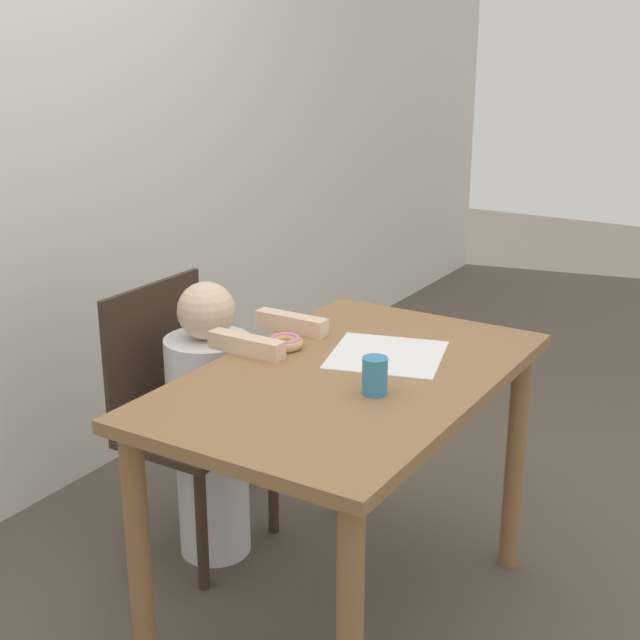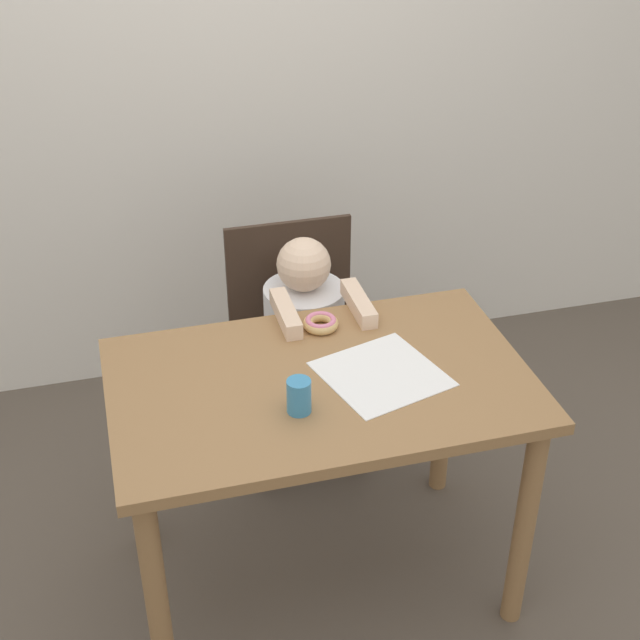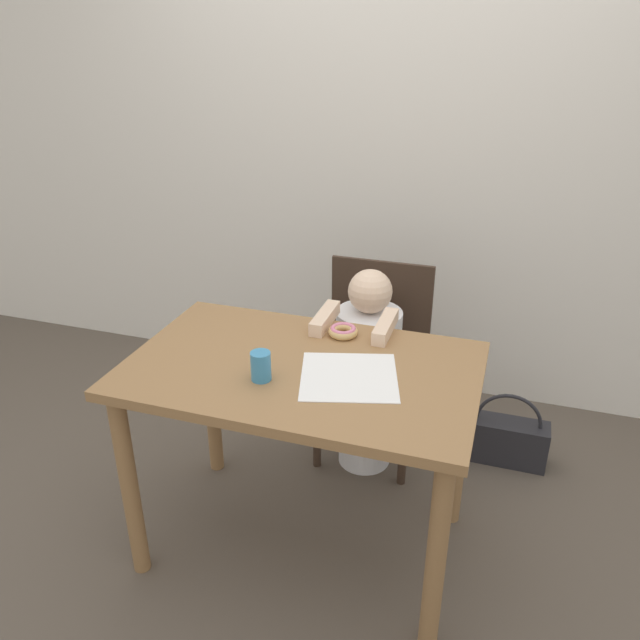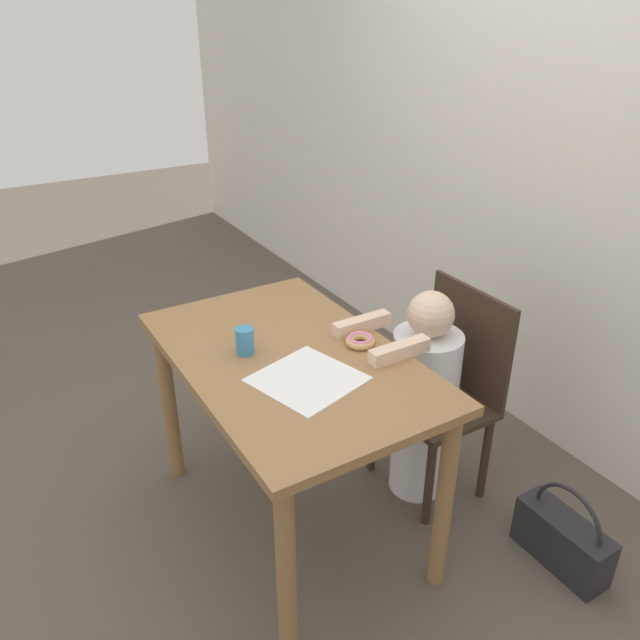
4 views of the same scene
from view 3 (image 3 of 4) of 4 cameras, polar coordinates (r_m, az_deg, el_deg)
name	(u,v)px [view 3 (image 3 of 4)]	position (r m, az deg, el deg)	size (l,w,h in m)	color
ground_plane	(304,541)	(2.53, -1.45, -19.55)	(12.00, 12.00, 0.00)	brown
wall_back	(393,148)	(3.11, 6.70, 15.34)	(8.00, 0.05, 2.50)	silver
dining_table	(302,396)	(2.12, -1.64, -6.99)	(1.15, 0.72, 0.77)	olive
chair	(373,360)	(2.74, 4.89, -3.66)	(0.45, 0.36, 0.88)	#38281E
child_figure	(367,373)	(2.65, 4.30, -4.88)	(0.28, 0.48, 0.92)	white
donut	(343,331)	(2.24, 2.13, -0.99)	(0.11, 0.11, 0.03)	#DBB270
napkin	(349,376)	(1.99, 2.66, -5.18)	(0.38, 0.38, 0.00)	white
handbag	(506,439)	(2.95, 16.61, -10.37)	(0.36, 0.13, 0.35)	#232328
cup	(261,366)	(1.96, -5.43, -4.22)	(0.06, 0.06, 0.10)	teal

